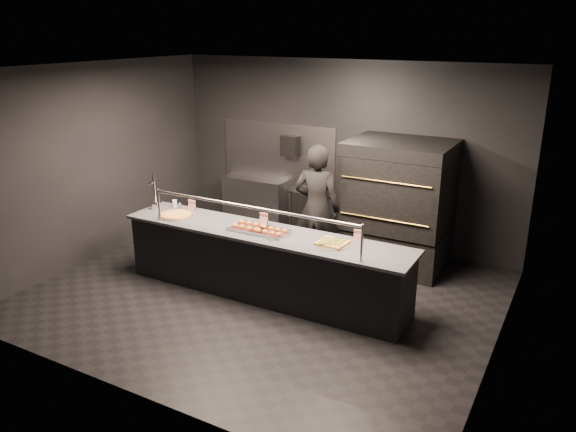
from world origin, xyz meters
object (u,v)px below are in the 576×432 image
Objects in this scene: towel_dispenser at (290,146)px; slider_tray_a at (249,227)px; fire_extinguisher at (319,177)px; slider_tray_b at (271,232)px; prep_shelf at (255,202)px; trash_bin at (305,214)px; service_counter at (264,263)px; square_pizza at (332,243)px; round_pizza at (176,215)px; beer_tap at (155,198)px; pizza_oven at (398,203)px; worker at (317,208)px.

towel_dispenser reaches higher than slider_tray_a.
slider_tray_b is (0.49, -2.42, -0.11)m from fire_extinguisher.
fire_extinguisher is (1.25, 0.08, 0.61)m from prep_shelf.
service_counter is at bearing -76.99° from trash_bin.
prep_shelf is at bearing 124.59° from service_counter.
towel_dispenser reaches higher than square_pizza.
prep_shelf is 1.38× the size of trash_bin.
beer_tap is at bearing 166.16° from round_pizza.
pizza_oven reaches higher than worker.
prep_shelf is 2.23× the size of slider_tray_b.
service_counter is 2.78m from towel_dispenser.
service_counter is 3.42× the size of prep_shelf.
trash_bin is (-0.65, 2.24, -0.51)m from slider_tray_b.
service_counter is at bearing -55.41° from prep_shelf.
fire_extinguisher reaches higher than square_pizza.
beer_tap reaches higher than prep_shelf.
slider_tray_a reaches higher than prep_shelf.
trash_bin is at bearing -65.45° from worker.
round_pizza is at bearing 27.00° from worker.
beer_tap is 2.38m from worker.
beer_tap is 2.89m from square_pizza.
pizza_oven is 2.19× the size of trash_bin.
square_pizza is 0.24× the size of worker.
service_counter is at bearing -81.70° from fire_extinguisher.
trash_bin is 1.37m from worker.
beer_tap reaches higher than slider_tray_b.
fire_extinguisher is 2.80m from beer_tap.
towel_dispenser is at bearing 77.98° from round_pizza.
square_pizza is 0.52× the size of trash_bin.
square_pizza is at bearing 1.78° from round_pizza.
slider_tray_a is at bearing -73.99° from towel_dispenser.
trash_bin is at bearing 169.41° from pizza_oven.
fire_extinguisher reaches higher than round_pizza.
square_pizza is (2.59, -2.30, 0.49)m from prep_shelf.
slider_tray_a is (-1.41, -1.91, -0.02)m from pizza_oven.
round_pizza is (0.47, -0.12, -0.15)m from beer_tap.
service_counter is at bearing 171.13° from slider_tray_b.
slider_tray_a is at bearing -126.44° from pizza_oven.
prep_shelf is 2.41× the size of slider_tray_a.
slider_tray_a is at bearing 60.46° from worker.
service_counter is at bearing 2.19° from round_pizza.
pizza_oven is at bearing -8.54° from prep_shelf.
slider_tray_b reaches higher than prep_shelf.
service_counter is 7.96× the size of round_pizza.
worker reaches higher than trash_bin.
prep_shelf is 2.76m from slider_tray_a.
round_pizza is 2.41m from square_pizza.
pizza_oven is at bearing -154.16° from worker.
pizza_oven is 3.71× the size of round_pizza.
slider_tray_b is at bearing -2.37° from beer_tap.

